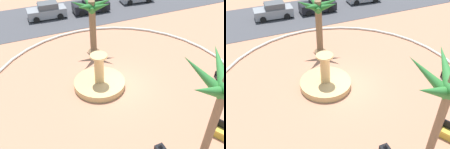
% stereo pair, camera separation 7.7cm
% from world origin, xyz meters
% --- Properties ---
extents(ground_plane, '(80.00, 80.00, 0.00)m').
position_xyz_m(ground_plane, '(0.00, 0.00, 0.00)').
color(ground_plane, tan).
extents(plaza_curb, '(18.23, 18.23, 0.20)m').
position_xyz_m(plaza_curb, '(0.00, 0.00, 0.10)').
color(plaza_curb, silver).
rests_on(plaza_curb, ground).
extents(street_asphalt, '(48.00, 8.00, 0.03)m').
position_xyz_m(street_asphalt, '(0.00, 13.52, 0.01)').
color(street_asphalt, '#424247').
rests_on(street_asphalt, ground).
extents(fountain, '(3.55, 3.55, 2.56)m').
position_xyz_m(fountain, '(-1.14, 0.49, 0.35)').
color(fountain, tan).
rests_on(fountain, ground).
extents(palm_tree_near_fountain, '(3.32, 3.28, 4.65)m').
position_xyz_m(palm_tree_near_fountain, '(0.16, 5.09, 3.29)').
color(palm_tree_near_fountain, brown).
rests_on(palm_tree_near_fountain, ground).
extents(palm_tree_by_curb, '(4.19, 3.96, 5.96)m').
position_xyz_m(palm_tree_by_curb, '(1.16, -7.34, 4.67)').
color(palm_tree_by_curb, '#8E6B4C').
rests_on(palm_tree_by_curb, ground).
extents(parked_car_leftmost, '(4.07, 2.05, 1.67)m').
position_xyz_m(parked_car_leftmost, '(-1.93, 13.53, 0.78)').
color(parked_car_leftmost, gray).
rests_on(parked_car_leftmost, ground).
extents(parked_car_second, '(4.06, 2.03, 1.67)m').
position_xyz_m(parked_car_second, '(2.92, 13.23, 0.78)').
color(parked_car_second, black).
rests_on(parked_car_second, ground).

